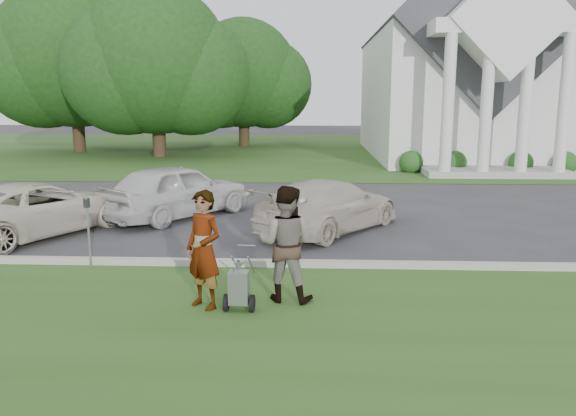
# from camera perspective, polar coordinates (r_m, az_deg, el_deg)

# --- Properties ---
(ground) EXTENTS (120.00, 120.00, 0.00)m
(ground) POSITION_cam_1_polar(r_m,az_deg,el_deg) (10.98, -2.53, -6.85)
(ground) COLOR #333335
(ground) RESTS_ON ground
(grass_strip) EXTENTS (80.00, 7.00, 0.01)m
(grass_strip) POSITION_cam_1_polar(r_m,az_deg,el_deg) (8.20, -4.42, -13.29)
(grass_strip) COLOR #2D4F1B
(grass_strip) RESTS_ON ground
(church_lawn) EXTENTS (80.00, 30.00, 0.01)m
(church_lawn) POSITION_cam_1_polar(r_m,az_deg,el_deg) (37.57, 1.09, 5.97)
(church_lawn) COLOR #2D4F1B
(church_lawn) RESTS_ON ground
(curb) EXTENTS (80.00, 0.18, 0.15)m
(curb) POSITION_cam_1_polar(r_m,az_deg,el_deg) (11.48, -2.30, -5.65)
(curb) COLOR #9E9E93
(curb) RESTS_ON ground
(church) EXTENTS (9.19, 19.00, 24.10)m
(church) POSITION_cam_1_polar(r_m,az_deg,el_deg) (34.57, 16.58, 14.92)
(church) COLOR white
(church) RESTS_ON ground
(tree_left) EXTENTS (10.63, 8.40, 9.71)m
(tree_left) POSITION_cam_1_polar(r_m,az_deg,el_deg) (33.65, -13.29, 13.78)
(tree_left) COLOR #332316
(tree_left) RESTS_ON ground
(tree_far) EXTENTS (11.64, 9.20, 10.73)m
(tree_far) POSITION_cam_1_polar(r_m,az_deg,el_deg) (38.49, -20.97, 13.85)
(tree_far) COLOR #332316
(tree_far) RESTS_ON ground
(tree_back) EXTENTS (9.61, 7.60, 8.89)m
(tree_back) POSITION_cam_1_polar(r_m,az_deg,el_deg) (40.72, -4.57, 12.99)
(tree_back) COLOR #332316
(tree_back) RESTS_ON ground
(striping_cart) EXTENTS (0.50, 0.98, 0.90)m
(striping_cart) POSITION_cam_1_polar(r_m,az_deg,el_deg) (9.12, -4.99, -8.14)
(striping_cart) COLOR black
(striping_cart) RESTS_ON ground
(person_left) EXTENTS (0.84, 0.79, 1.94)m
(person_left) POSITION_cam_1_polar(r_m,az_deg,el_deg) (9.17, -8.55, -4.31)
(person_left) COLOR #999999
(person_left) RESTS_ON ground
(person_right) EXTENTS (1.07, 0.91, 1.96)m
(person_right) POSITION_cam_1_polar(r_m,az_deg,el_deg) (9.39, -0.26, -3.72)
(person_right) COLOR #999999
(person_right) RESTS_ON ground
(parking_meter_near) EXTENTS (0.11, 0.09, 1.46)m
(parking_meter_near) POSITION_cam_1_polar(r_m,az_deg,el_deg) (11.86, -19.65, -1.54)
(parking_meter_near) COLOR gray
(parking_meter_near) RESTS_ON ground
(car_a) EXTENTS (4.17, 5.30, 1.34)m
(car_a) POSITION_cam_1_polar(r_m,az_deg,el_deg) (15.39, -24.13, -0.03)
(car_a) COLOR beige
(car_a) RESTS_ON ground
(car_b) EXTENTS (4.17, 4.83, 1.57)m
(car_b) POSITION_cam_1_polar(r_m,az_deg,el_deg) (16.37, -11.27, 1.76)
(car_b) COLOR silver
(car_b) RESTS_ON ground
(car_c) EXTENTS (4.25, 4.86, 1.35)m
(car_c) POSITION_cam_1_polar(r_m,az_deg,el_deg) (14.45, 4.21, 0.27)
(car_c) COLOR beige
(car_c) RESTS_ON ground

